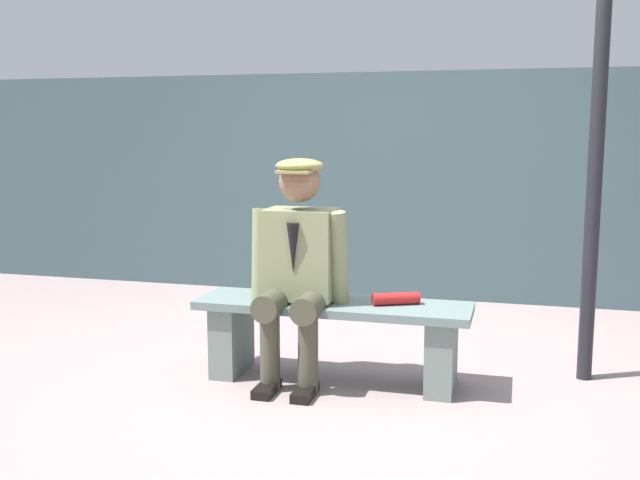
{
  "coord_description": "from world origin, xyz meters",
  "views": [
    {
      "loc": [
        -0.99,
        3.93,
        1.42
      ],
      "look_at": [
        0.07,
        0.0,
        0.81
      ],
      "focal_mm": 41.36,
      "sensor_mm": 36.0,
      "label": 1
    }
  ],
  "objects_px": {
    "lamp_post": "(603,29)",
    "bench": "(333,329)",
    "rolled_magazine": "(396,299)",
    "seated_man": "(298,260)"
  },
  "relations": [
    {
      "from": "bench",
      "to": "seated_man",
      "type": "relative_size",
      "value": 1.22
    },
    {
      "from": "bench",
      "to": "seated_man",
      "type": "height_order",
      "value": "seated_man"
    },
    {
      "from": "bench",
      "to": "rolled_magazine",
      "type": "xyz_separation_m",
      "value": [
        -0.35,
        -0.03,
        0.19
      ]
    },
    {
      "from": "bench",
      "to": "rolled_magazine",
      "type": "distance_m",
      "value": 0.41
    },
    {
      "from": "seated_man",
      "to": "lamp_post",
      "type": "distance_m",
      "value": 2.08
    },
    {
      "from": "seated_man",
      "to": "rolled_magazine",
      "type": "bearing_deg",
      "value": -171.61
    },
    {
      "from": "lamp_post",
      "to": "bench",
      "type": "bearing_deg",
      "value": 16.74
    },
    {
      "from": "bench",
      "to": "lamp_post",
      "type": "xyz_separation_m",
      "value": [
        -1.39,
        -0.42,
        1.66
      ]
    },
    {
      "from": "rolled_magazine",
      "to": "lamp_post",
      "type": "relative_size",
      "value": 0.09
    },
    {
      "from": "rolled_magazine",
      "to": "lamp_post",
      "type": "distance_m",
      "value": 1.84
    }
  ]
}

